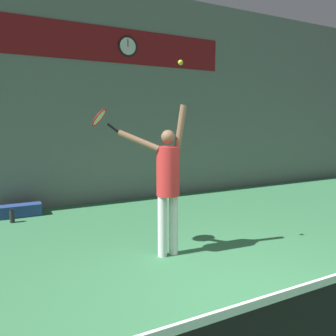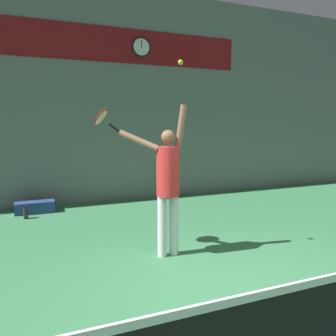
{
  "view_description": "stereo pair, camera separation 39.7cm",
  "coord_description": "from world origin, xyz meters",
  "px_view_note": "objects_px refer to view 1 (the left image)",
  "views": [
    {
      "loc": [
        -2.36,
        -2.28,
        1.88
      ],
      "look_at": [
        -0.33,
        1.74,
        1.27
      ],
      "focal_mm": 35.0,
      "sensor_mm": 36.0,
      "label": 1
    },
    {
      "loc": [
        -2.0,
        -2.45,
        1.88
      ],
      "look_at": [
        -0.33,
        1.74,
        1.27
      ],
      "focal_mm": 35.0,
      "sensor_mm": 36.0,
      "label": 2
    }
  ],
  "objects_px": {
    "tennis_racket": "(100,118)",
    "water_bottle": "(12,216)",
    "tennis_ball": "(181,62)",
    "tennis_player": "(167,180)",
    "equipment_bag": "(21,210)",
    "scoreboard_clock": "(128,46)"
  },
  "relations": [
    {
      "from": "tennis_ball",
      "to": "equipment_bag",
      "type": "distance_m",
      "value": 4.53
    },
    {
      "from": "tennis_player",
      "to": "tennis_racket",
      "type": "height_order",
      "value": "tennis_player"
    },
    {
      "from": "tennis_player",
      "to": "scoreboard_clock",
      "type": "bearing_deg",
      "value": 78.21
    },
    {
      "from": "tennis_racket",
      "to": "tennis_player",
      "type": "bearing_deg",
      "value": -31.15
    },
    {
      "from": "scoreboard_clock",
      "to": "tennis_player",
      "type": "distance_m",
      "value": 4.46
    },
    {
      "from": "tennis_racket",
      "to": "tennis_ball",
      "type": "distance_m",
      "value": 1.33
    },
    {
      "from": "water_bottle",
      "to": "tennis_racket",
      "type": "bearing_deg",
      "value": -62.63
    },
    {
      "from": "tennis_player",
      "to": "equipment_bag",
      "type": "height_order",
      "value": "tennis_player"
    },
    {
      "from": "water_bottle",
      "to": "equipment_bag",
      "type": "distance_m",
      "value": 0.43
    },
    {
      "from": "scoreboard_clock",
      "to": "tennis_racket",
      "type": "bearing_deg",
      "value": -116.58
    },
    {
      "from": "tennis_ball",
      "to": "water_bottle",
      "type": "xyz_separation_m",
      "value": [
        -2.12,
        2.79,
        -2.57
      ]
    },
    {
      "from": "tennis_racket",
      "to": "water_bottle",
      "type": "distance_m",
      "value": 3.11
    },
    {
      "from": "tennis_player",
      "to": "equipment_bag",
      "type": "relative_size",
      "value": 2.71
    },
    {
      "from": "tennis_racket",
      "to": "tennis_ball",
      "type": "height_order",
      "value": "tennis_ball"
    },
    {
      "from": "tennis_ball",
      "to": "water_bottle",
      "type": "height_order",
      "value": "tennis_ball"
    },
    {
      "from": "scoreboard_clock",
      "to": "tennis_player",
      "type": "height_order",
      "value": "scoreboard_clock"
    },
    {
      "from": "tennis_player",
      "to": "water_bottle",
      "type": "distance_m",
      "value": 3.49
    },
    {
      "from": "tennis_ball",
      "to": "equipment_bag",
      "type": "relative_size",
      "value": 0.09
    },
    {
      "from": "tennis_player",
      "to": "water_bottle",
      "type": "relative_size",
      "value": 8.02
    },
    {
      "from": "tennis_ball",
      "to": "water_bottle",
      "type": "bearing_deg",
      "value": 127.18
    },
    {
      "from": "tennis_racket",
      "to": "water_bottle",
      "type": "height_order",
      "value": "tennis_racket"
    },
    {
      "from": "scoreboard_clock",
      "to": "water_bottle",
      "type": "relative_size",
      "value": 1.77
    }
  ]
}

